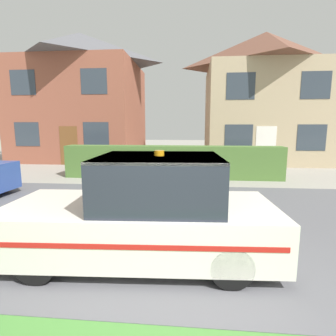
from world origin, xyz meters
TOP-DOWN VIEW (x-y plane):
  - road_strip at (0.00, 3.95)m, footprint 28.00×6.54m
  - garden_hedge at (-0.67, 8.76)m, footprint 8.74×0.77m
  - police_car at (-0.58, 2.13)m, footprint 4.20×1.93m
  - house_left at (-6.95, 14.98)m, footprint 7.45×6.36m
  - house_right at (4.27, 14.56)m, footprint 6.80×5.53m
  - wheelie_bin at (-4.07, 9.83)m, footprint 0.76×0.80m

SIDE VIEW (x-z plane):
  - road_strip at x=0.00m, z-range 0.00..0.01m
  - wheelie_bin at x=-4.07m, z-range 0.00..1.10m
  - garden_hedge at x=-0.67m, z-range 0.00..1.31m
  - police_car at x=-0.58m, z-range -0.11..1.59m
  - house_right at x=4.27m, z-range 0.07..7.48m
  - house_left at x=-6.95m, z-range 0.07..7.91m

